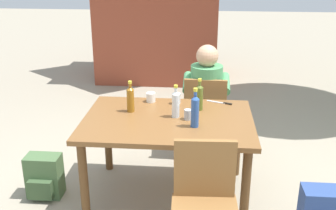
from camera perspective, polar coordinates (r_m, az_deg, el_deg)
ground_plane at (r=3.72m, az=0.00°, el=-12.38°), size 24.00×24.00×0.00m
dining_table at (r=3.41m, az=0.00°, el=-3.33°), size 1.41×0.99×0.73m
chair_far_right at (r=4.20m, az=5.20°, el=-0.96°), size 0.46×0.46×0.87m
chair_near_right at (r=2.78m, az=5.15°, el=-13.11°), size 0.46×0.46×0.87m
person_in_white_shirt at (r=4.24m, az=5.32°, el=1.68°), size 0.47×0.61×1.18m
bottle_olive at (r=3.53m, az=4.40°, el=1.19°), size 0.06×0.06×0.28m
bottle_clear at (r=3.37m, az=1.08°, el=0.23°), size 0.06×0.06×0.28m
bottle_amber at (r=3.50m, az=-5.27°, el=0.91°), size 0.06×0.06×0.27m
bottle_blue at (r=3.18m, az=3.79°, el=-0.75°), size 0.06×0.06×0.32m
cup_steel at (r=3.35m, az=2.81°, el=-1.34°), size 0.07×0.07×0.08m
cup_white at (r=3.74m, az=-2.41°, el=1.09°), size 0.08×0.08×0.09m
cup_glass at (r=3.69m, az=1.23°, el=0.91°), size 0.07×0.07×0.10m
table_knife at (r=3.75m, az=7.45°, el=0.33°), size 0.23×0.11×0.01m
backpack_by_far_side at (r=3.77m, az=-16.91°, el=-9.61°), size 0.30×0.24×0.39m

